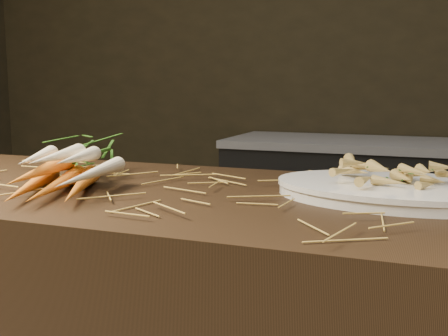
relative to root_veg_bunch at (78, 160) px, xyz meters
The scene contains 5 objects.
back_counter 2.05m from the root_veg_bunch, 71.52° to the left, with size 1.82×0.62×0.84m.
straw_bedding 0.33m from the root_veg_bunch, ahead, with size 1.40×0.60×0.02m, color #AA7A2E, non-canonical shape.
root_veg_bunch is the anchor object (origin of this frame).
serving_platter 0.72m from the root_veg_bunch, ahead, with size 0.48×0.32×0.03m, color white, non-canonical shape.
roasted_veg_heap 0.71m from the root_veg_bunch, ahead, with size 0.24×0.17×0.05m, color #A48640, non-canonical shape.
Camera 1 is at (0.46, -0.78, 1.13)m, focal length 45.00 mm.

